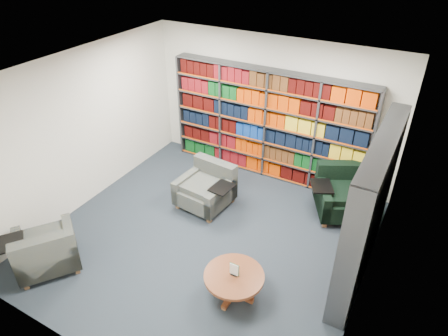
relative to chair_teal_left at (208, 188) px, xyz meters
The scene contains 7 objects.
room_shell 1.46m from the chair_teal_left, 60.29° to the right, with size 5.02×5.02×2.82m.
bookshelf_back 1.75m from the chair_teal_left, 72.06° to the left, with size 4.00×0.28×2.20m.
bookshelf_right 2.94m from the chair_teal_left, ahead, with size 0.28×2.50×2.20m.
chair_teal_left is the anchor object (origin of this frame).
chair_green_right 2.45m from the chair_teal_left, 23.89° to the left, with size 1.26×1.25×0.85m.
chair_teal_front 2.88m from the chair_teal_left, 115.57° to the right, with size 1.21×1.21×0.79m.
coffee_table 2.22m from the chair_teal_left, 49.40° to the right, with size 0.84×0.84×0.59m.
Camera 1 is at (2.72, -4.27, 4.55)m, focal length 32.00 mm.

